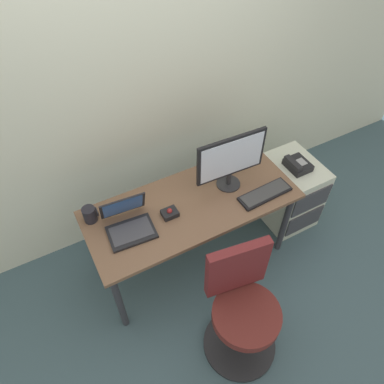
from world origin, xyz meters
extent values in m
plane|color=#3B5259|center=(0.00, 0.00, 0.00)|extent=(8.00, 8.00, 0.00)
cube|color=beige|center=(0.00, 0.68, 1.40)|extent=(6.00, 0.10, 2.80)
cube|color=brown|center=(0.00, 0.00, 0.71)|extent=(1.55, 0.66, 0.03)
cylinder|color=#2D2D33|center=(-0.72, -0.27, 0.35)|extent=(0.05, 0.05, 0.69)
cylinder|color=#2D2D33|center=(0.72, -0.27, 0.35)|extent=(0.05, 0.05, 0.69)
cylinder|color=#2D2D33|center=(-0.72, 0.27, 0.35)|extent=(0.05, 0.05, 0.69)
cylinder|color=#2D2D33|center=(0.72, 0.27, 0.35)|extent=(0.05, 0.05, 0.69)
cube|color=beige|center=(0.99, 0.02, 0.31)|extent=(0.42, 0.52, 0.63)
cube|color=#38383D|center=(0.99, -0.24, 0.45)|extent=(0.38, 0.01, 0.21)
cube|color=#38383D|center=(0.99, -0.24, 0.19)|extent=(0.38, 0.01, 0.21)
cube|color=black|center=(0.99, 0.00, 0.66)|extent=(0.17, 0.20, 0.06)
cube|color=black|center=(0.93, 0.00, 0.70)|extent=(0.05, 0.18, 0.04)
cube|color=gray|center=(1.01, -0.01, 0.69)|extent=(0.07, 0.08, 0.01)
cylinder|color=black|center=(-0.05, -0.81, 0.01)|extent=(0.52, 0.52, 0.03)
cylinder|color=#333338|center=(-0.05, -0.81, 0.25)|extent=(0.06, 0.06, 0.44)
cylinder|color=#59201C|center=(-0.05, -0.81, 0.50)|extent=(0.44, 0.44, 0.07)
cube|color=maroon|center=(-0.02, -0.61, 0.76)|extent=(0.40, 0.12, 0.42)
cylinder|color=#262628|center=(0.33, 0.04, 0.73)|extent=(0.18, 0.18, 0.01)
cylinder|color=#262628|center=(0.33, 0.04, 0.78)|extent=(0.04, 0.04, 0.10)
cube|color=black|center=(0.33, 0.04, 1.00)|extent=(0.53, 0.04, 0.34)
cube|color=silver|center=(0.33, 0.02, 1.00)|extent=(0.49, 0.02, 0.30)
cube|color=black|center=(0.51, -0.18, 0.73)|extent=(0.42, 0.15, 0.02)
cube|color=#353535|center=(0.51, -0.18, 0.75)|extent=(0.39, 0.13, 0.01)
cube|color=black|center=(-0.48, -0.04, 0.73)|extent=(0.33, 0.24, 0.02)
cube|color=#38383D|center=(-0.48, -0.04, 0.74)|extent=(0.28, 0.19, 0.00)
cube|color=black|center=(-0.47, 0.11, 0.85)|extent=(0.32, 0.11, 0.21)
cube|color=#335999|center=(-0.47, 0.10, 0.85)|extent=(0.28, 0.09, 0.18)
cube|color=black|center=(-0.19, -0.02, 0.74)|extent=(0.11, 0.09, 0.04)
sphere|color=maroon|center=(-0.19, -0.02, 0.77)|extent=(0.04, 0.04, 0.04)
cylinder|color=black|center=(-0.69, 0.20, 0.78)|extent=(0.09, 0.09, 0.12)
torus|color=black|center=(-0.64, 0.20, 0.78)|extent=(0.01, 0.07, 0.07)
camera|label=1|loc=(-0.81, -1.50, 2.71)|focal=33.99mm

